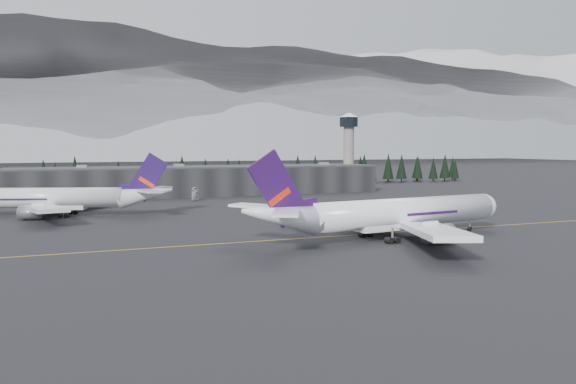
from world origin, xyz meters
name	(u,v)px	position (x,y,z in m)	size (l,w,h in m)	color
ground	(319,236)	(0.00, 0.00, 0.00)	(1400.00, 1400.00, 0.00)	black
taxiline	(322,237)	(0.00, -2.00, 0.01)	(400.00, 0.40, 0.02)	gold
terminal	(202,180)	(0.00, 125.00, 6.30)	(160.00, 30.00, 12.60)	black
control_tower	(349,142)	(75.00, 128.00, 23.41)	(10.00, 10.00, 37.70)	gray
treeline	(185,174)	(0.00, 162.00, 7.50)	(360.00, 20.00, 15.00)	black
mountain_ridge	(98,158)	(0.00, 1000.00, 0.00)	(4400.00, 900.00, 420.00)	white
jet_main	(384,214)	(11.63, -10.39, 5.85)	(70.47, 64.73, 20.76)	white
jet_parked	(63,198)	(-56.81, 63.86, 5.49)	(64.49, 58.14, 19.47)	silver
gse_vehicle_a	(195,199)	(-9.31, 96.22, 0.76)	(2.53, 5.48, 1.52)	#BBBBBD
gse_vehicle_b	(290,196)	(30.11, 94.09, 0.76)	(1.80, 4.48, 1.53)	silver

